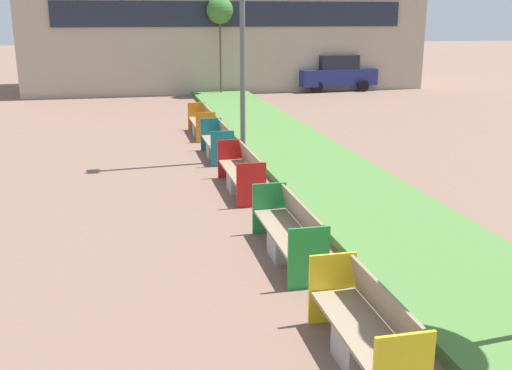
% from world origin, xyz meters
% --- Properties ---
extents(planter_grass_strip, '(2.80, 120.00, 0.18)m').
position_xyz_m(planter_grass_strip, '(3.20, 12.00, 0.09)').
color(planter_grass_strip, '#4C7A38').
rests_on(planter_grass_strip, ground).
extents(building_backdrop, '(20.64, 7.62, 7.11)m').
position_xyz_m(building_backdrop, '(4.00, 35.78, 3.56)').
color(building_backdrop, tan).
rests_on(building_backdrop, ground).
extents(bench_yellow_frame, '(0.65, 2.06, 0.94)m').
position_xyz_m(bench_yellow_frame, '(0.94, 7.58, 0.37)').
color(bench_yellow_frame, '#9E9B96').
rests_on(bench_yellow_frame, ground).
extents(bench_green_frame, '(0.65, 2.42, 0.94)m').
position_xyz_m(bench_green_frame, '(0.94, 10.78, 0.38)').
color(bench_green_frame, '#9E9B96').
rests_on(bench_green_frame, ground).
extents(bench_red_frame, '(0.65, 2.48, 0.94)m').
position_xyz_m(bench_red_frame, '(0.94, 14.75, 0.38)').
color(bench_red_frame, '#9E9B96').
rests_on(bench_red_frame, ground).
extents(bench_teal_frame, '(0.65, 2.09, 0.94)m').
position_xyz_m(bench_teal_frame, '(0.94, 18.15, 0.37)').
color(bench_teal_frame, '#9E9B96').
rests_on(bench_teal_frame, ground).
extents(bench_orange_frame, '(0.65, 2.30, 0.94)m').
position_xyz_m(bench_orange_frame, '(0.94, 21.45, 0.37)').
color(bench_orange_frame, '#9E9B96').
rests_on(bench_orange_frame, ground).
extents(sapling_tree_far, '(1.27, 1.27, 4.72)m').
position_xyz_m(sapling_tree_far, '(3.19, 31.37, 4.04)').
color(sapling_tree_far, brown).
rests_on(sapling_tree_far, ground).
extents(parked_car_distant, '(4.35, 2.16, 1.86)m').
position_xyz_m(parked_car_distant, '(9.46, 32.40, 0.91)').
color(parked_car_distant, navy).
rests_on(parked_car_distant, ground).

